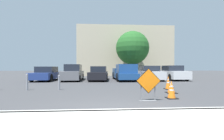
# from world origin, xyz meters

# --- Properties ---
(ground_plane) EXTENTS (96.00, 96.00, 0.00)m
(ground_plane) POSITION_xyz_m (0.00, 10.00, 0.00)
(ground_plane) COLOR #3D3D3F
(sidewalk_strip) EXTENTS (24.29, 3.09, 0.14)m
(sidewalk_strip) POSITION_xyz_m (0.00, -1.54, 0.07)
(sidewalk_strip) COLOR #ADAAA3
(sidewalk_strip) RESTS_ON ground_plane
(curb_lip) EXTENTS (24.29, 0.20, 0.14)m
(curb_lip) POSITION_xyz_m (0.00, 0.00, 0.07)
(curb_lip) COLOR #ADAAA3
(curb_lip) RESTS_ON ground_plane
(road_closed_sign) EXTENTS (0.97, 0.20, 1.28)m
(road_closed_sign) POSITION_xyz_m (1.46, 1.56, 0.67)
(road_closed_sign) COLOR black
(road_closed_sign) RESTS_ON ground_plane
(traffic_cone_nearest) EXTENTS (0.44, 0.44, 0.70)m
(traffic_cone_nearest) POSITION_xyz_m (2.60, 2.02, 0.34)
(traffic_cone_nearest) COLOR black
(traffic_cone_nearest) RESTS_ON ground_plane
(traffic_cone_second) EXTENTS (0.49, 0.49, 0.63)m
(traffic_cone_second) POSITION_xyz_m (3.19, 3.31, 0.30)
(traffic_cone_second) COLOR black
(traffic_cone_second) RESTS_ON ground_plane
(traffic_cone_third) EXTENTS (0.43, 0.43, 0.80)m
(traffic_cone_third) POSITION_xyz_m (3.64, 4.67, 0.39)
(traffic_cone_third) COLOR black
(traffic_cone_third) RESTS_ON ground_plane
(parked_car_nearest) EXTENTS (1.95, 4.22, 1.40)m
(parked_car_nearest) POSITION_xyz_m (-5.93, 11.26, 0.65)
(parked_car_nearest) COLOR navy
(parked_car_nearest) RESTS_ON ground_plane
(parked_car_second) EXTENTS (1.87, 4.68, 1.63)m
(parked_car_second) POSITION_xyz_m (-3.32, 11.43, 0.73)
(parked_car_second) COLOR slate
(parked_car_second) RESTS_ON ground_plane
(parked_car_third) EXTENTS (1.96, 4.54, 1.43)m
(parked_car_third) POSITION_xyz_m (-0.70, 11.30, 0.66)
(parked_car_third) COLOR black
(parked_car_third) RESTS_ON ground_plane
(pickup_truck) EXTENTS (2.16, 5.43, 1.62)m
(pickup_truck) POSITION_xyz_m (1.92, 11.08, 0.73)
(pickup_truck) COLOR navy
(pickup_truck) RESTS_ON ground_plane
(parked_car_fourth) EXTENTS (1.95, 4.07, 1.48)m
(parked_car_fourth) POSITION_xyz_m (4.52, 11.07, 0.69)
(parked_car_fourth) COLOR silver
(parked_car_fourth) RESTS_ON ground_plane
(parked_car_fifth) EXTENTS (1.91, 4.33, 1.51)m
(parked_car_fifth) POSITION_xyz_m (7.13, 11.42, 0.70)
(parked_car_fifth) COLOR silver
(parked_car_fifth) RESTS_ON ground_plane
(bollard_nearest) EXTENTS (0.12, 0.12, 0.88)m
(bollard_nearest) POSITION_xyz_m (-2.83, 4.73, 0.47)
(bollard_nearest) COLOR gray
(bollard_nearest) RESTS_ON ground_plane
(bollard_second) EXTENTS (0.12, 0.12, 0.96)m
(bollard_second) POSITION_xyz_m (-4.63, 4.73, 0.51)
(bollard_second) COLOR gray
(bollard_second) RESTS_ON ground_plane
(building_facade_backdrop) EXTENTS (15.55, 5.00, 8.05)m
(building_facade_backdrop) POSITION_xyz_m (3.42, 21.79, 4.02)
(building_facade_backdrop) COLOR beige
(building_facade_backdrop) RESTS_ON ground_plane
(street_tree_behind_lot) EXTENTS (4.67, 4.67, 6.41)m
(street_tree_behind_lot) POSITION_xyz_m (3.87, 16.83, 4.07)
(street_tree_behind_lot) COLOR #513823
(street_tree_behind_lot) RESTS_ON ground_plane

